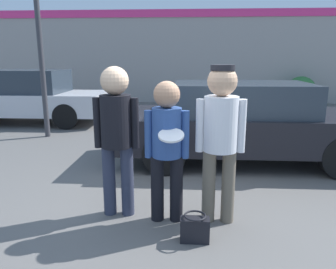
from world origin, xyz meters
The scene contains 9 objects.
ground_plane centered at (0.00, 0.00, 0.00)m, with size 56.00×56.00×0.00m, color #5B5956.
storefront_building centered at (0.00, 10.16, 1.90)m, with size 24.00×0.22×3.74m.
person_left centered at (-0.57, -0.15, 1.07)m, with size 0.53×0.36×1.77m.
person_middle_with_frisbee centered at (0.02, -0.27, 0.95)m, with size 0.50×0.54×1.62m.
person_right centered at (0.61, -0.26, 1.09)m, with size 0.54×0.37×1.79m.
parked_car_near centered at (1.25, 2.05, 0.73)m, with size 4.51×1.80×1.43m.
parked_car_far centered at (-4.41, 5.37, 0.76)m, with size 4.51×1.80×1.52m.
shrub centered at (4.67, 9.40, 0.57)m, with size 1.15×1.15×1.15m.
handbag centered at (0.34, -0.71, 0.14)m, with size 0.30×0.23×0.30m.
Camera 1 is at (0.25, -3.78, 1.86)m, focal length 35.00 mm.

